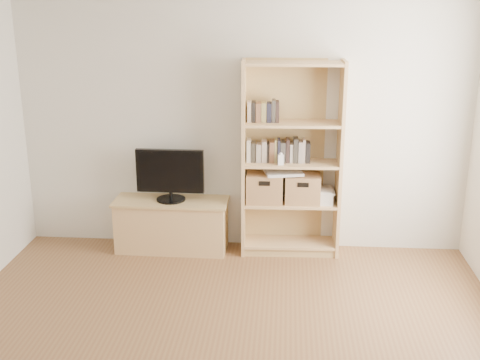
# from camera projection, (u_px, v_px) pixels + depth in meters

# --- Properties ---
(back_wall) EXTENTS (4.50, 0.02, 2.60)m
(back_wall) POSITION_uv_depth(u_px,v_px,m) (242.00, 123.00, 5.99)
(back_wall) COLOR silver
(back_wall) RESTS_ON floor
(tv_stand) EXTENTS (1.12, 0.43, 0.51)m
(tv_stand) POSITION_uv_depth(u_px,v_px,m) (172.00, 226.00, 6.16)
(tv_stand) COLOR tan
(tv_stand) RESTS_ON floor
(bookshelf) EXTENTS (0.98, 0.38, 1.94)m
(bookshelf) POSITION_uv_depth(u_px,v_px,m) (291.00, 160.00, 5.89)
(bookshelf) COLOR tan
(bookshelf) RESTS_ON floor
(television) EXTENTS (0.68, 0.06, 0.53)m
(television) POSITION_uv_depth(u_px,v_px,m) (170.00, 175.00, 5.99)
(television) COLOR black
(television) RESTS_ON tv_stand
(books_row_mid) EXTENTS (0.76, 0.20, 0.20)m
(books_row_mid) POSITION_uv_depth(u_px,v_px,m) (291.00, 152.00, 5.88)
(books_row_mid) COLOR #B3ABA1
(books_row_mid) RESTS_ON bookshelf
(books_row_upper) EXTENTS (0.35, 0.14, 0.18)m
(books_row_upper) POSITION_uv_depth(u_px,v_px,m) (270.00, 112.00, 5.78)
(books_row_upper) COLOR #B3ABA1
(books_row_upper) RESTS_ON bookshelf
(baby_monitor) EXTENTS (0.06, 0.05, 0.10)m
(baby_monitor) POSITION_uv_depth(u_px,v_px,m) (281.00, 160.00, 5.78)
(baby_monitor) COLOR white
(baby_monitor) RESTS_ON bookshelf
(basket_left) EXTENTS (0.36, 0.30, 0.29)m
(basket_left) POSITION_uv_depth(u_px,v_px,m) (265.00, 187.00, 5.98)
(basket_left) COLOR #AB824D
(basket_left) RESTS_ON bookshelf
(basket_right) EXTENTS (0.35, 0.28, 0.28)m
(basket_right) POSITION_uv_depth(u_px,v_px,m) (303.00, 188.00, 5.96)
(basket_right) COLOR #AB824D
(basket_right) RESTS_ON bookshelf
(laptop) EXTENTS (0.41, 0.32, 0.03)m
(laptop) POSITION_uv_depth(u_px,v_px,m) (283.00, 172.00, 5.91)
(laptop) COLOR silver
(laptop) RESTS_ON basket_left
(magazine_stack) EXTENTS (0.18, 0.25, 0.11)m
(magazine_stack) POSITION_uv_depth(u_px,v_px,m) (324.00, 197.00, 5.98)
(magazine_stack) COLOR beige
(magazine_stack) RESTS_ON bookshelf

